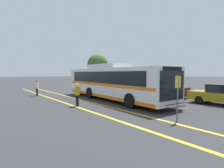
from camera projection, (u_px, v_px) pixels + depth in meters
ground_plane at (107, 97)px, 16.69m from camera, size 220.00×220.00×0.00m
lane_strip_0 at (90, 102)px, 13.93m from camera, size 32.21×0.20×0.01m
lane_strip_1 at (70, 105)px, 12.85m from camera, size 32.21×0.20×0.01m
curb_strip at (160, 93)px, 19.48m from camera, size 40.21×0.36×0.15m
transit_bus at (112, 82)px, 15.21m from camera, size 12.62×3.14×3.11m
parked_car_0 at (92, 83)px, 27.59m from camera, size 4.58×2.03×1.47m
parked_car_1 at (118, 86)px, 22.00m from camera, size 4.74×2.15×1.39m
parked_car_2 at (163, 89)px, 17.32m from camera, size 4.84×1.99×1.48m
pedestrian_0 at (37, 87)px, 17.65m from camera, size 0.47×0.40×1.60m
pedestrian_1 at (77, 93)px, 12.20m from camera, size 0.45×0.27×1.61m
bus_stop_sign at (178, 92)px, 8.31m from camera, size 0.07×0.40×2.23m
tree_0 at (98, 64)px, 33.19m from camera, size 3.87×3.87×5.99m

